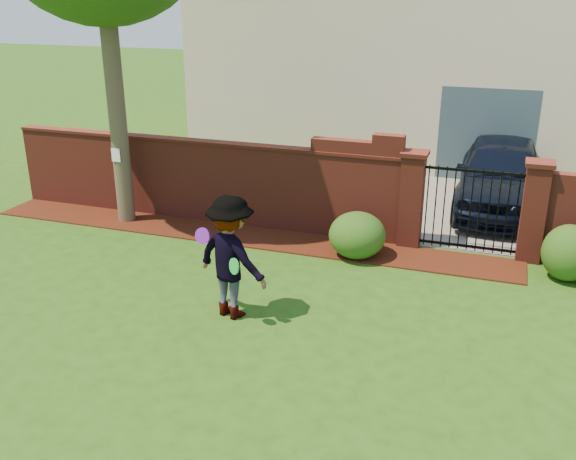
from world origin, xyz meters
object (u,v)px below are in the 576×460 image
(man, at_px, (229,258))
(frisbee_green, at_px, (234,266))
(car, at_px, (501,177))
(frisbee_purple, at_px, (203,236))

(man, height_order, frisbee_green, man)
(car, xyz_separation_m, man, (-3.71, -6.39, 0.16))
(frisbee_purple, distance_m, frisbee_green, 0.68)
(car, xyz_separation_m, frisbee_green, (-3.50, -6.68, 0.18))
(frisbee_purple, bearing_deg, car, 58.10)
(car, bearing_deg, frisbee_purple, -122.50)
(frisbee_green, bearing_deg, frisbee_purple, 164.56)
(car, xyz_separation_m, frisbee_purple, (-4.06, -6.52, 0.52))
(car, bearing_deg, frisbee_green, -118.24)
(car, height_order, frisbee_green, car)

